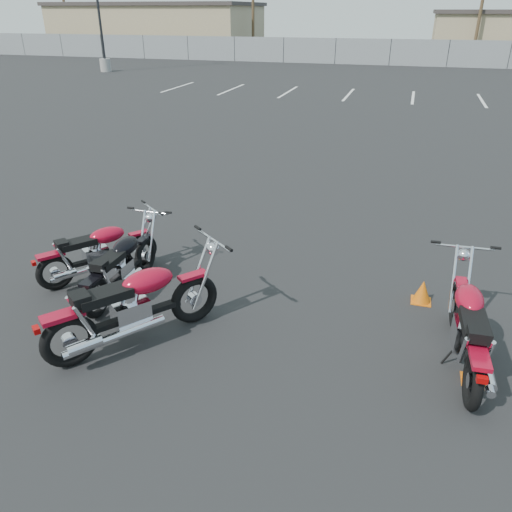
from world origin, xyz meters
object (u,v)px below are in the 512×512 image
(motorcycle_third_red, at_px, (134,306))
(motorcycle_rear_red, at_px, (468,327))
(motorcycle_second_black, at_px, (122,266))
(motorcycle_front_red, at_px, (98,252))

(motorcycle_third_red, relative_size, motorcycle_rear_red, 0.97)
(motorcycle_second_black, height_order, motorcycle_third_red, motorcycle_third_red)
(motorcycle_third_red, bearing_deg, motorcycle_front_red, 135.59)
(motorcycle_second_black, relative_size, motorcycle_third_red, 0.93)
(motorcycle_second_black, height_order, motorcycle_rear_red, motorcycle_rear_red)
(motorcycle_rear_red, bearing_deg, motorcycle_front_red, 173.50)
(motorcycle_second_black, relative_size, motorcycle_rear_red, 0.90)
(motorcycle_front_red, distance_m, motorcycle_third_red, 1.91)
(motorcycle_front_red, height_order, motorcycle_second_black, motorcycle_second_black)
(motorcycle_third_red, bearing_deg, motorcycle_second_black, 127.32)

